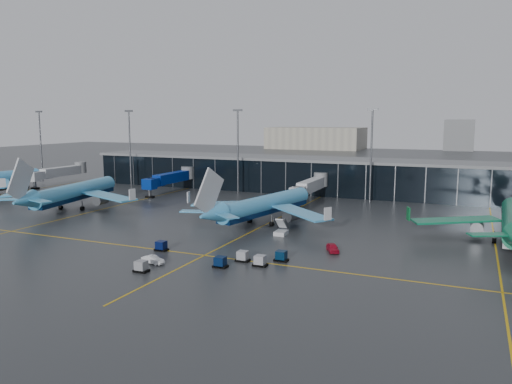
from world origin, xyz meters
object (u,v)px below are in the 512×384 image
at_px(airliner_klm_near, 266,194).
at_px(baggage_carts, 218,258).
at_px(service_van_red, 333,248).
at_px(mobile_airstair, 281,231).
at_px(airliner_arkefly, 75,182).
at_px(service_van_white, 153,260).

distance_m(airliner_klm_near, baggage_carts, 32.22).
distance_m(baggage_carts, service_van_red, 20.40).
bearing_deg(mobile_airstair, baggage_carts, -99.04).
bearing_deg(baggage_carts, airliner_arkefly, 153.04).
bearing_deg(mobile_airstair, service_van_red, -36.01).
height_order(airliner_klm_near, service_van_white, airliner_klm_near).
bearing_deg(airliner_arkefly, baggage_carts, -37.56).
height_order(service_van_red, service_van_white, service_van_red).
bearing_deg(mobile_airstair, service_van_white, -116.28).
xyz_separation_m(service_van_red, service_van_white, (-24.20, -18.32, -0.07)).
bearing_deg(airliner_klm_near, service_van_white, -85.90).
bearing_deg(baggage_carts, service_van_red, 42.43).
bearing_deg(service_van_red, airliner_arkefly, 141.22).
height_order(baggage_carts, service_van_white, baggage_carts).
height_order(airliner_arkefly, mobile_airstair, airliner_arkefly).
height_order(airliner_arkefly, service_van_red, airliner_arkefly).
distance_m(mobile_airstair, service_van_red, 15.11).
height_order(airliner_arkefly, airliner_klm_near, airliner_arkefly).
relative_size(airliner_arkefly, service_van_red, 10.54).
distance_m(airliner_arkefly, mobile_airstair, 58.97).
bearing_deg(service_van_red, baggage_carts, -164.67).
xyz_separation_m(airliner_arkefly, mobile_airstair, (58.31, -6.39, -6.05)).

